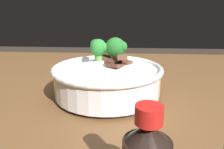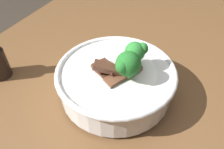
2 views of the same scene
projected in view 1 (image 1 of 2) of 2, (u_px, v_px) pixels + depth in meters
The scene contains 2 objects.
dining_table at pixel (121, 129), 0.56m from camera, with size 1.34×0.94×0.76m.
rice_bowl at pixel (107, 77), 0.48m from camera, with size 0.25×0.25×0.13m.
Camera 1 is at (0.01, -0.49, 0.95)m, focal length 33.60 mm.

